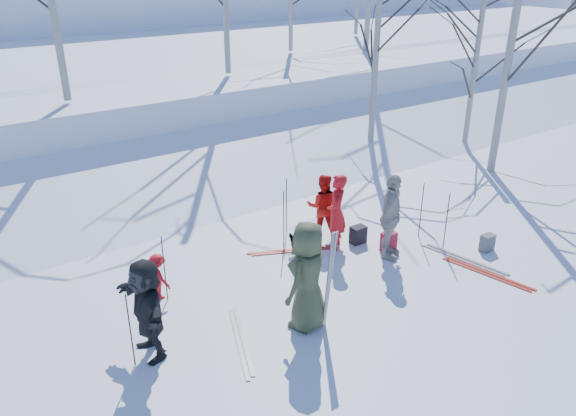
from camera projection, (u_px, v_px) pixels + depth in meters
ground at (332, 297)px, 10.70m from camera, size 120.00×120.00×0.00m
snow_ramp at (180, 178)px, 15.91m from camera, size 70.00×9.49×4.12m
snow_plateau at (78, 84)px, 23.09m from camera, size 70.00×18.00×2.20m
skier_olive_center at (308, 276)px, 9.50m from camera, size 1.15×0.97×1.99m
skier_red_north at (336, 212)px, 12.13m from camera, size 0.74×0.73×1.72m
skier_redor_behind at (323, 206)px, 12.67m from camera, size 0.93×0.90×1.52m
skier_red_seated at (158, 277)px, 10.50m from camera, size 0.49×0.66×0.92m
skier_cream_east at (391, 217)px, 11.72m from camera, size 1.17×1.01×1.89m
skier_grey_west at (147, 309)px, 8.86m from camera, size 0.55×1.63×1.74m
dog at (300, 244)px, 12.14m from camera, size 0.52×0.57×0.45m
upright_ski_left at (328, 282)px, 9.43m from camera, size 0.11×0.17×1.90m
upright_ski_right at (330, 280)px, 9.49m from camera, size 0.13×0.23×1.89m
ski_pair_a at (292, 251)px, 12.33m from camera, size 1.59×2.05×0.02m
ski_pair_b at (464, 260)px, 11.97m from camera, size 0.97×1.98×0.02m
ski_pair_c at (487, 274)px, 11.45m from camera, size 1.04×1.99×0.02m
ski_pair_d at (241, 341)px, 9.48m from camera, size 1.44×2.03×0.02m
ski_pole_a at (286, 205)px, 12.92m from camera, size 0.02×0.02×1.34m
ski_pole_b at (284, 220)px, 12.23m from camera, size 0.02×0.02×1.34m
ski_pole_c at (446, 221)px, 12.16m from camera, size 0.02×0.02×1.34m
ski_pole_d at (421, 210)px, 12.68m from camera, size 0.02×0.02×1.34m
ski_pole_e at (130, 330)px, 8.68m from camera, size 0.02×0.02×1.34m
ski_pole_f at (164, 269)px, 10.35m from camera, size 0.02×0.02×1.34m
backpack_red at (389, 241)px, 12.29m from camera, size 0.32×0.22×0.42m
backpack_grey at (487, 243)px, 12.28m from camera, size 0.30×0.20×0.38m
backpack_dark at (358, 235)px, 12.61m from camera, size 0.34×0.24×0.40m
birch_edge_b at (511, 43)px, 15.24m from camera, size 5.81×5.81×7.44m
birch_edge_c at (474, 77)px, 17.94m from camera, size 3.86×3.86×4.66m
birch_edge_e at (375, 69)px, 16.95m from camera, size 4.43×4.43×5.47m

